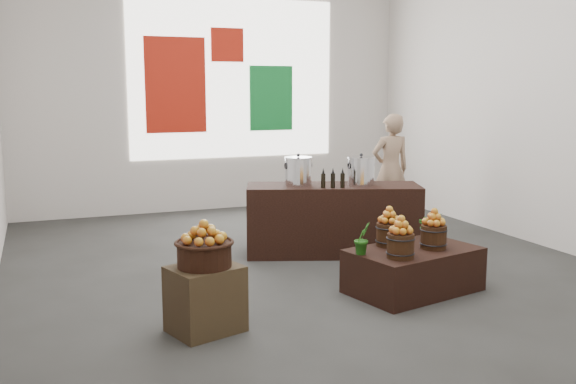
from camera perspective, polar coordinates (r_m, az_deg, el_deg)
name	(u,v)px	position (r m, az deg, el deg)	size (l,w,h in m)	color
ground	(303,266)	(6.84, 1.36, -6.56)	(7.00, 7.00, 0.00)	#323330
back_wall	(214,79)	(9.90, -6.56, 9.99)	(6.00, 0.04, 4.00)	beige
back_opening	(234,79)	(9.96, -4.84, 10.01)	(3.20, 0.02, 2.40)	white
deco_red_left	(176,85)	(9.73, -9.97, 9.34)	(0.90, 0.04, 1.40)	#AC1C0D
deco_green_right	(271,98)	(10.14, -1.51, 8.33)	(0.70, 0.04, 1.00)	#12772E
deco_red_upper	(227,45)	(9.94, -5.43, 12.89)	(0.50, 0.04, 0.50)	#AC1C0D
crate	(205,299)	(5.04, -7.36, -9.41)	(0.52, 0.42, 0.52)	#453720
wicker_basket	(204,255)	(4.93, -7.45, -5.54)	(0.41, 0.41, 0.19)	black
apples_in_basket	(204,231)	(4.89, -7.49, -3.50)	(0.32, 0.32, 0.17)	maroon
display_table	(413,270)	(6.06, 11.09, -6.82)	(1.17, 0.72, 0.40)	black
apple_bucket_front_left	(401,246)	(5.64, 9.97, -4.73)	(0.23, 0.23, 0.22)	black
apples_in_bucket_front_left	(401,225)	(5.60, 10.02, -2.88)	(0.18, 0.18, 0.16)	maroon
apple_bucket_front_right	(434,237)	(6.03, 12.81, -3.92)	(0.23, 0.23, 0.22)	black
apples_in_bucket_front_right	(434,217)	(5.99, 12.87, -2.18)	(0.18, 0.18, 0.16)	maroon
apple_bucket_rear	(389,234)	(6.05, 8.95, -3.75)	(0.23, 0.23, 0.22)	black
apples_in_bucket_rear	(389,215)	(6.02, 8.99, -2.02)	(0.18, 0.18, 0.16)	maroon
herb_garnish_right	(429,225)	(6.41, 12.41, -2.91)	(0.24, 0.21, 0.26)	#1D5812
herb_garnish_left	(362,238)	(5.72, 6.63, -4.11)	(0.16, 0.13, 0.29)	#1D5812
counter	(333,220)	(7.25, 4.02, -2.46)	(1.93, 0.61, 0.79)	black
stock_pot_left	(298,172)	(7.13, 0.92, 1.79)	(0.30, 0.30, 0.30)	silver
stock_pot_center	(361,172)	(7.19, 6.50, 1.80)	(0.30, 0.30, 0.30)	silver
oil_cruets	(335,178)	(6.97, 4.23, 1.27)	(0.21, 0.05, 0.22)	black
shopper	(390,169)	(8.88, 9.09, 2.00)	(0.55, 0.36, 1.52)	#8D6F56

